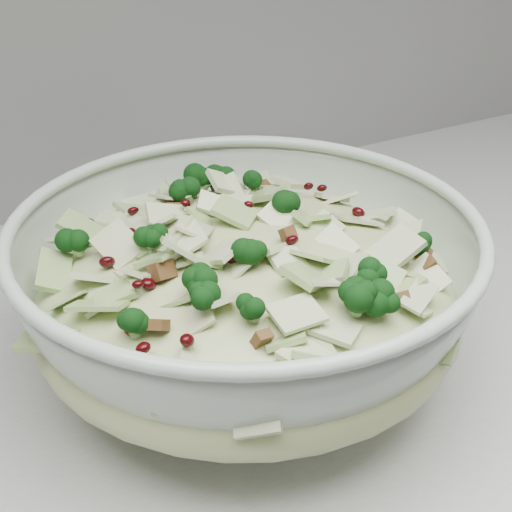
{
  "coord_description": "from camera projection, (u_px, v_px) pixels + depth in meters",
  "views": [
    {
      "loc": [
        -0.69,
        1.21,
        1.27
      ],
      "look_at": [
        -0.46,
        1.62,
        1.0
      ],
      "focal_mm": 50.0,
      "sensor_mm": 36.0,
      "label": 1
    }
  ],
  "objects": [
    {
      "name": "counter",
      "position": [
        498.0,
        475.0,
        1.07
      ],
      "size": [
        3.6,
        0.6,
        0.9
      ],
      "primitive_type": "cube",
      "color": "#B3B3AE",
      "rests_on": "floor"
    },
    {
      "name": "mixing_bowl",
      "position": [
        246.0,
        296.0,
        0.54
      ],
      "size": [
        0.44,
        0.44,
        0.14
      ],
      "rotation": [
        0.0,
        0.0,
        0.34
      ],
      "color": "#A9BAA9",
      "rests_on": "counter"
    },
    {
      "name": "salad",
      "position": [
        246.0,
        271.0,
        0.53
      ],
      "size": [
        0.39,
        0.39,
        0.14
      ],
      "rotation": [
        0.0,
        0.0,
        0.24
      ],
      "color": "#B1BA7F",
      "rests_on": "mixing_bowl"
    }
  ]
}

